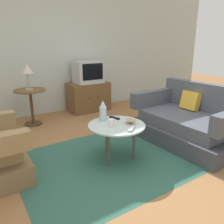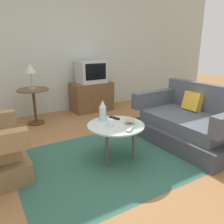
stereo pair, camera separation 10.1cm
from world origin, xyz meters
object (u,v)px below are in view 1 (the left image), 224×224
(tv_stand, at_px, (88,97))
(vase, at_px, (103,111))
(tv_remote_dark, at_px, (114,118))
(coffee_table, at_px, (117,128))
(table_lamp, at_px, (27,70))
(side_table, at_px, (31,99))
(tv_remote_silver, at_px, (131,129))
(television, at_px, (88,72))
(mug, at_px, (112,123))
(couch, at_px, (189,123))
(bowl, at_px, (130,122))

(tv_stand, bearing_deg, vase, -111.82)
(tv_stand, height_order, tv_remote_dark, tv_stand)
(coffee_table, distance_m, table_lamp, 2.06)
(side_table, height_order, tv_remote_silver, side_table)
(table_lamp, xyz_separation_m, tv_remote_dark, (0.68, -1.69, -0.52))
(television, xyz_separation_m, tv_remote_silver, (-0.66, -2.36, -0.37))
(tv_remote_silver, bearing_deg, side_table, 69.01)
(coffee_table, relative_size, tv_stand, 0.83)
(tv_stand, distance_m, mug, 2.31)
(tv_stand, height_order, television, television)
(tv_stand, distance_m, tv_remote_dark, 2.03)
(couch, bearing_deg, bowl, 84.29)
(tv_stand, relative_size, tv_remote_silver, 5.39)
(side_table, xyz_separation_m, bowl, (0.74, -1.95, 0.02))
(coffee_table, xyz_separation_m, television, (0.71, 2.12, 0.43))
(vase, height_order, tv_remote_silver, vase)
(couch, height_order, mug, couch)
(coffee_table, bearing_deg, mug, -168.22)
(mug, bearing_deg, bowl, -8.46)
(bowl, bearing_deg, television, 76.17)
(coffee_table, distance_m, tv_remote_dark, 0.24)
(tv_stand, distance_m, television, 0.54)
(side_table, bearing_deg, tv_stand, 11.09)
(bowl, relative_size, tv_remote_dark, 0.86)
(coffee_table, xyz_separation_m, mug, (-0.09, -0.02, 0.09))
(side_table, bearing_deg, coffee_table, -73.22)
(tv_stand, distance_m, table_lamp, 1.48)
(mug, height_order, bowl, mug)
(tv_remote_dark, bearing_deg, vase, -116.76)
(couch, height_order, tv_remote_silver, couch)
(tv_remote_dark, bearing_deg, side_table, -176.20)
(television, bearing_deg, bowl, -103.83)
(tv_remote_dark, bearing_deg, couch, 55.51)
(couch, distance_m, tv_remote_silver, 1.22)
(tv_remote_silver, bearing_deg, couch, -31.76)
(tv_stand, bearing_deg, mug, -110.15)
(table_lamp, xyz_separation_m, mug, (0.49, -1.91, -0.48))
(coffee_table, height_order, tv_remote_silver, tv_remote_silver)
(television, bearing_deg, table_lamp, -170.02)
(vase, relative_size, tv_remote_dark, 1.67)
(tv_stand, xyz_separation_m, tv_remote_dark, (-0.60, -1.93, 0.17))
(table_lamp, distance_m, bowl, 2.15)
(side_table, bearing_deg, couch, -48.02)
(couch, distance_m, side_table, 2.72)
(mug, distance_m, tv_remote_dark, 0.30)
(television, height_order, bowl, television)
(vase, xyz_separation_m, tv_remote_silver, (0.10, -0.47, -0.12))
(tv_stand, height_order, table_lamp, table_lamp)
(mug, relative_size, bowl, 0.88)
(tv_remote_dark, relative_size, tv_remote_silver, 1.00)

